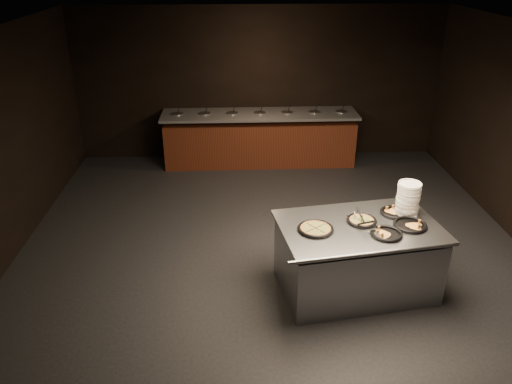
% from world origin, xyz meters
% --- Properties ---
extents(room, '(7.02, 8.02, 2.92)m').
position_xyz_m(room, '(0.00, 0.00, 1.45)').
color(room, black).
rests_on(room, ground).
extents(salad_bar, '(3.70, 0.83, 1.18)m').
position_xyz_m(salad_bar, '(0.00, 3.56, 0.44)').
color(salad_bar, '#5D2B16').
rests_on(salad_bar, ground).
extents(serving_counter, '(2.00, 1.45, 0.88)m').
position_xyz_m(serving_counter, '(0.93, -0.56, 0.42)').
color(serving_counter, '#A7A9AE').
rests_on(serving_counter, ground).
extents(plate_stack, '(0.27, 0.27, 0.40)m').
position_xyz_m(plate_stack, '(1.56, -0.29, 1.08)').
color(plate_stack, white).
rests_on(plate_stack, serving_counter).
extents(pan_veggie_whole, '(0.41, 0.41, 0.04)m').
position_xyz_m(pan_veggie_whole, '(0.40, -0.64, 0.90)').
color(pan_veggie_whole, black).
rests_on(pan_veggie_whole, serving_counter).
extents(pan_cheese_whole, '(0.35, 0.35, 0.04)m').
position_xyz_m(pan_cheese_whole, '(0.97, -0.48, 0.90)').
color(pan_cheese_whole, black).
rests_on(pan_cheese_whole, serving_counter).
extents(pan_cheese_slices_a, '(0.33, 0.33, 0.04)m').
position_xyz_m(pan_cheese_slices_a, '(1.42, -0.29, 0.90)').
color(pan_cheese_slices_a, black).
rests_on(pan_cheese_slices_a, serving_counter).
extents(pan_cheese_slices_b, '(0.36, 0.36, 0.04)m').
position_xyz_m(pan_cheese_slices_b, '(1.18, -0.79, 0.90)').
color(pan_cheese_slices_b, black).
rests_on(pan_cheese_slices_b, serving_counter).
extents(pan_veggie_slices, '(0.39, 0.39, 0.04)m').
position_xyz_m(pan_veggie_slices, '(1.51, -0.61, 0.90)').
color(pan_veggie_slices, black).
rests_on(pan_veggie_slices, serving_counter).
extents(server_left, '(0.17, 0.30, 0.15)m').
position_xyz_m(server_left, '(0.93, -0.44, 0.96)').
color(server_left, '#A7A9AE').
rests_on(server_left, serving_counter).
extents(server_right, '(0.28, 0.29, 0.18)m').
position_xyz_m(server_right, '(0.99, -0.73, 0.97)').
color(server_right, '#A7A9AE').
rests_on(server_right, serving_counter).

